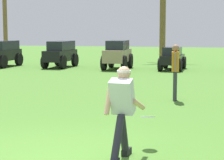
# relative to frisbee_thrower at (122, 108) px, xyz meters

# --- Properties ---
(ground_plane) EXTENTS (80.00, 80.00, 0.00)m
(ground_plane) POSITION_rel_frisbee_thrower_xyz_m (-1.09, -0.32, -0.80)
(ground_plane) COLOR #487B2B
(frisbee_thrower) EXTENTS (0.54, 1.06, 1.43)m
(frisbee_thrower) POSITION_rel_frisbee_thrower_xyz_m (0.00, 0.00, 0.00)
(frisbee_thrower) COLOR #23232D
(frisbee_thrower) RESTS_ON ground_plane
(frisbee_in_flight) EXTENTS (0.30, 0.30, 0.07)m
(frisbee_in_flight) POSITION_rel_frisbee_thrower_xyz_m (0.28, 0.77, -0.28)
(frisbee_in_flight) COLOR white
(teammate_near_sideline) EXTENTS (0.22, 0.50, 1.56)m
(teammate_near_sideline) POSITION_rel_frisbee_thrower_xyz_m (0.34, 5.69, 0.14)
(teammate_near_sideline) COLOR #33333D
(teammate_near_sideline) RESTS_ON ground_plane
(parked_car_slot_a) EXTENTS (1.25, 2.44, 1.34)m
(parked_car_slot_a) POSITION_rel_frisbee_thrower_xyz_m (-9.27, 14.45, -0.08)
(parked_car_slot_a) COLOR black
(parked_car_slot_a) RESTS_ON ground_plane
(parked_car_slot_b) EXTENTS (1.27, 2.45, 1.34)m
(parked_car_slot_b) POSITION_rel_frisbee_thrower_xyz_m (-6.24, 14.78, -0.08)
(parked_car_slot_b) COLOR black
(parked_car_slot_b) RESTS_ON ground_plane
(parked_car_slot_c) EXTENTS (1.17, 2.35, 1.40)m
(parked_car_slot_c) POSITION_rel_frisbee_thrower_xyz_m (-3.18, 14.42, -0.06)
(parked_car_slot_c) COLOR #998466
(parked_car_slot_c) RESTS_ON ground_plane
(parked_car_slot_d) EXTENTS (1.21, 2.25, 1.10)m
(parked_car_slot_d) POSITION_rel_frisbee_thrower_xyz_m (-0.52, 14.61, -0.24)
(parked_car_slot_d) COLOR black
(parked_car_slot_d) RESTS_ON ground_plane
(palm_tree_left_of_centre) EXTENTS (3.36, 3.30, 5.44)m
(palm_tree_left_of_centre) POSITION_rel_frisbee_thrower_xyz_m (-1.64, 20.21, 2.36)
(palm_tree_left_of_centre) COLOR brown
(palm_tree_left_of_centre) RESTS_ON ground_plane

